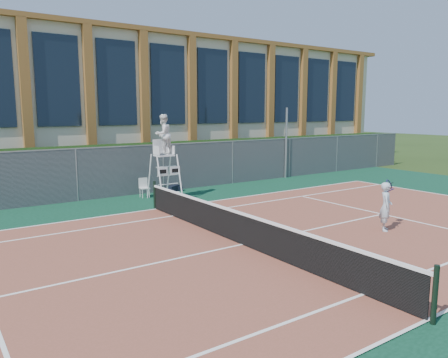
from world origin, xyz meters
TOP-DOWN VIEW (x-y plane):
  - ground at (0.00, 0.00)m, footprint 120.00×120.00m
  - apron at (0.00, 1.00)m, footprint 36.00×20.00m
  - tennis_court at (0.00, 0.00)m, footprint 23.77×10.97m
  - tennis_net at (0.00, 0.00)m, footprint 0.10×11.30m
  - fence at (0.00, 8.80)m, footprint 40.00×0.06m
  - hedge at (0.00, 10.00)m, footprint 40.00×1.40m
  - building at (0.00, 17.95)m, footprint 45.00×10.60m
  - steel_pole at (9.63, 8.70)m, footprint 0.12×0.12m
  - umpire_chair at (1.15, 7.05)m, footprint 1.02×1.57m
  - plastic_chair at (0.65, 8.04)m, footprint 0.42×0.42m
  - sports_bag_near at (2.34, 8.49)m, footprint 0.70×0.55m
  - sports_bag_far at (2.56, 8.53)m, footprint 0.56×0.36m
  - tennis_player at (4.58, -1.37)m, footprint 0.93×0.74m

SIDE VIEW (x-z plane):
  - ground at x=0.00m, z-range 0.00..0.00m
  - apron at x=0.00m, z-range 0.00..0.01m
  - tennis_court at x=0.00m, z-range 0.01..0.03m
  - sports_bag_far at x=2.56m, z-range 0.01..0.22m
  - sports_bag_near at x=2.34m, z-range 0.01..0.29m
  - plastic_chair at x=0.65m, z-range 0.08..0.92m
  - tennis_net at x=0.00m, z-range -0.01..1.09m
  - tennis_player at x=4.58m, z-range 0.02..1.58m
  - fence at x=0.00m, z-range 0.00..2.20m
  - hedge at x=0.00m, z-range 0.00..2.20m
  - steel_pole at x=9.63m, z-range 0.00..3.94m
  - umpire_chair at x=1.15m, z-range 0.85..4.51m
  - building at x=0.00m, z-range 0.03..8.26m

